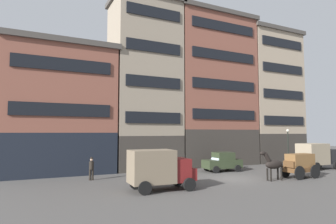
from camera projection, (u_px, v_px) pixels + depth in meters
name	position (u px, v px, depth m)	size (l,w,h in m)	color
ground_plane	(234.00, 179.00, 23.23)	(120.00, 120.00, 0.00)	#4C4947
building_far_left	(60.00, 108.00, 26.57)	(10.15, 5.64, 11.99)	black
building_center_left	(144.00, 83.00, 30.45)	(7.38, 5.64, 18.00)	#38332D
building_center_right	(211.00, 89.00, 34.18)	(10.44, 5.64, 17.82)	#38332D
building_far_right	(268.00, 96.00, 38.13)	(8.45, 5.64, 17.18)	#38332D
cargo_wagon	(300.00, 164.00, 23.65)	(2.92, 1.54, 1.98)	brown
draft_horse	(273.00, 164.00, 22.37)	(2.34, 0.62, 2.30)	black
delivery_truck_near	(160.00, 168.00, 18.61)	(4.43, 2.32, 2.62)	maroon
delivery_truck_far	(317.00, 155.00, 29.24)	(4.36, 2.15, 2.62)	black
sedan_dark	(222.00, 162.00, 27.59)	(3.79, 2.05, 1.83)	#2D3823
pedestrian_officer	(91.00, 168.00, 22.51)	(0.45, 0.45, 1.79)	black
streetlamp_curbside	(288.00, 142.00, 33.56)	(0.32, 0.32, 4.12)	black
fire_hydrant_curbside	(242.00, 163.00, 30.84)	(0.24, 0.24, 0.83)	maroon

